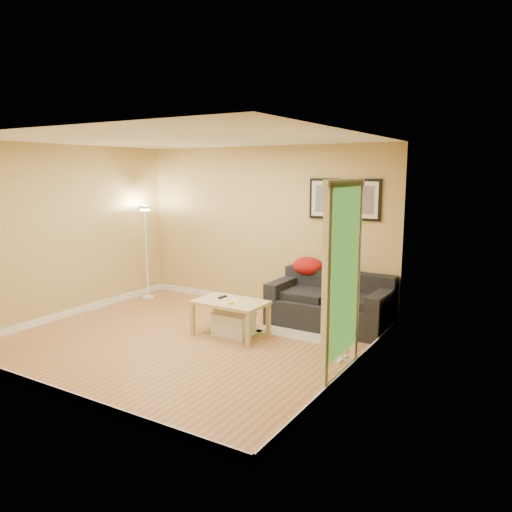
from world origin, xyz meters
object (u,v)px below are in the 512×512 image
object	(u,v)px
sofa	(330,301)
storage_bin	(234,324)
side_table	(342,340)
coffee_table	(230,318)
book_stack	(342,317)
floor_lamp	(147,254)

from	to	relation	value
sofa	storage_bin	size ratio (longest dim) A/B	3.28
side_table	sofa	bearing A→B (deg)	119.05
storage_bin	side_table	world-z (taller)	side_table
coffee_table	book_stack	distance (m)	1.64
coffee_table	side_table	world-z (taller)	side_table
sofa	book_stack	size ratio (longest dim) A/B	6.93
sofa	book_stack	distance (m)	1.33
storage_bin	side_table	distance (m)	1.59
floor_lamp	sofa	bearing A→B (deg)	2.53
coffee_table	sofa	bearing A→B (deg)	49.78
coffee_table	book_stack	xyz separation A→B (m)	(1.62, -0.07, 0.29)
sofa	side_table	size ratio (longest dim) A/B	3.43
side_table	floor_lamp	bearing A→B (deg)	165.99
side_table	floor_lamp	xyz separation A→B (m)	(-4.02, 1.00, 0.53)
storage_bin	sofa	bearing A→B (deg)	48.45
side_table	storage_bin	bearing A→B (deg)	177.08
storage_bin	book_stack	world-z (taller)	book_stack
coffee_table	side_table	xyz separation A→B (m)	(1.63, -0.06, 0.01)
sofa	storage_bin	world-z (taller)	sofa
sofa	floor_lamp	distance (m)	3.41
sofa	book_stack	xyz separation A→B (m)	(0.63, -1.16, 0.16)
sofa	side_table	distance (m)	1.32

